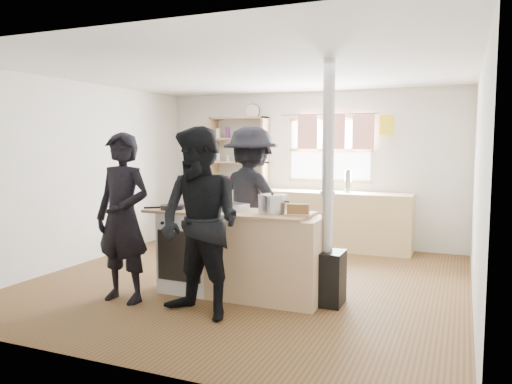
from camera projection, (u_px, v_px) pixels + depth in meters
ground at (249, 281)px, 6.05m from camera, size 5.00×5.00×0.01m
back_counter at (303, 218)px, 8.04m from camera, size 3.40×0.55×0.90m
shelving_unit at (239, 152)px, 8.51m from camera, size 1.00×0.28×1.20m
thermos at (348, 182)px, 7.71m from camera, size 0.10×0.10×0.33m
cooking_island at (241, 253)px, 5.44m from camera, size 1.97×0.64×0.93m
skillet_greens at (172, 207)px, 5.57m from camera, size 0.36×0.36×0.05m
roast_tray at (230, 206)px, 5.48m from camera, size 0.42×0.39×0.08m
stockpot_stove at (211, 201)px, 5.62m from camera, size 0.25×0.25×0.20m
stockpot_counter at (272, 204)px, 5.23m from camera, size 0.30×0.30×0.22m
bread_board at (298, 210)px, 5.10m from camera, size 0.31×0.25×0.12m
flue_heater at (327, 243)px, 5.13m from camera, size 0.35×0.35×2.50m
person_near_left at (123, 218)px, 5.22m from camera, size 0.67×0.46×1.78m
person_near_right at (200, 223)px, 4.73m from camera, size 1.02×0.87×1.83m
person_far at (251, 201)px, 6.35m from camera, size 1.33×0.94×1.87m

